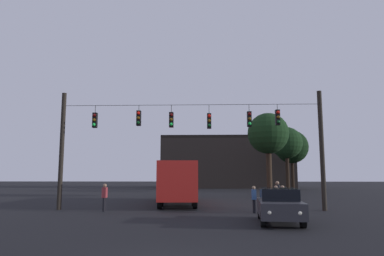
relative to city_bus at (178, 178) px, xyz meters
name	(u,v)px	position (x,y,z in m)	size (l,w,h in m)	color
ground_plane	(195,198)	(1.11, 6.19, -1.87)	(168.00, 168.00, 0.00)	black
overhead_signal_span	(190,139)	(1.11, -4.94, 2.49)	(16.44, 0.44, 7.33)	black
city_bus	(178,178)	(0.00, 0.00, 0.00)	(3.24, 11.14, 3.00)	#B21E19
car_near_right	(279,205)	(5.36, -10.50, -1.07)	(2.26, 4.47, 1.52)	#2D2D33
pedestrian_crossing_left	(276,197)	(6.18, -5.66, -1.02)	(0.27, 0.38, 1.51)	black
pedestrian_crossing_center	(283,198)	(6.38, -6.57, -1.00)	(0.30, 0.40, 1.54)	black
pedestrian_crossing_right	(254,198)	(4.79, -6.42, -1.03)	(0.24, 0.36, 1.51)	black
pedestrian_near_bus	(278,193)	(6.68, -3.63, -0.88)	(0.34, 0.42, 1.73)	black
pedestrian_trailing	(105,196)	(-3.86, -5.95, -0.96)	(0.26, 0.37, 1.61)	black
corner_building	(226,163)	(5.72, 35.05, 2.39)	(21.55, 11.35, 8.50)	black
tree_left_silhouette	(268,134)	(8.24, 7.85, 4.23)	(4.01, 4.01, 8.18)	#2D2116
tree_behind_building	(286,143)	(12.40, 18.28, 4.25)	(4.00, 4.00, 8.18)	black
tree_right_far	(292,147)	(14.56, 24.60, 4.26)	(4.75, 4.75, 8.53)	black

